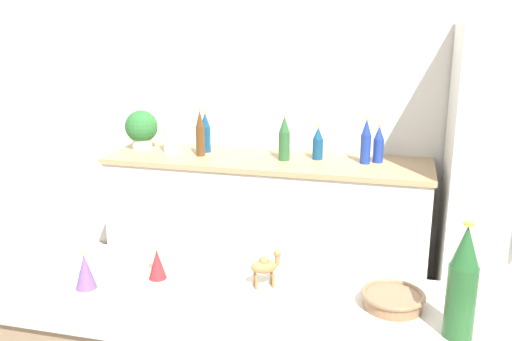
{
  "coord_description": "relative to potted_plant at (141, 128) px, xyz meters",
  "views": [
    {
      "loc": [
        0.62,
        -1.27,
        1.85
      ],
      "look_at": [
        -0.06,
        1.35,
        1.1
      ],
      "focal_mm": 40.0,
      "sensor_mm": 36.0,
      "label": 1
    }
  ],
  "objects": [
    {
      "name": "back_bottle_3",
      "position": [
        0.48,
        -0.09,
        0.0
      ],
      "size": [
        0.06,
        0.06,
        0.33
      ],
      "color": "brown",
      "rests_on": "back_counter"
    },
    {
      "name": "wine_bottle",
      "position": [
        2.01,
        -2.2,
        0.09
      ],
      "size": [
        0.08,
        0.08,
        0.34
      ],
      "color": "#235628",
      "rests_on": "bar_counter"
    },
    {
      "name": "camel_figurine",
      "position": [
        1.42,
        -2.04,
        0.01
      ],
      "size": [
        0.1,
        0.08,
        0.13
      ],
      "color": "olive",
      "rests_on": "bar_counter"
    },
    {
      "name": "wise_man_figurine_blue",
      "position": [
        0.85,
        -2.2,
        0.0
      ],
      "size": [
        0.07,
        0.07,
        0.16
      ],
      "color": "#6B4784",
      "rests_on": "bar_counter"
    },
    {
      "name": "back_counter",
      "position": [
        0.94,
        -0.04,
        -0.6
      ],
      "size": [
        2.21,
        0.63,
        0.89
      ],
      "color": "silver",
      "rests_on": "ground_plane"
    },
    {
      "name": "wall_back",
      "position": [
        1.2,
        0.29,
        0.23
      ],
      "size": [
        8.0,
        0.06,
        2.55
      ],
      "color": "white",
      "rests_on": "ground_plane"
    },
    {
      "name": "fruit_bowl",
      "position": [
        1.83,
        -2.07,
        -0.04
      ],
      "size": [
        0.2,
        0.2,
        0.05
      ],
      "color": "#8C6647",
      "rests_on": "bar_counter"
    },
    {
      "name": "back_bottle_0",
      "position": [
        1.68,
        0.04,
        -0.03
      ],
      "size": [
        0.07,
        0.07,
        0.25
      ],
      "color": "navy",
      "rests_on": "back_counter"
    },
    {
      "name": "wise_man_figurine_crimson",
      "position": [
        1.05,
        -2.07,
        -0.01
      ],
      "size": [
        0.06,
        0.06,
        0.14
      ],
      "color": "maroon",
      "rests_on": "bar_counter"
    },
    {
      "name": "back_bottle_1",
      "position": [
        1.07,
        -0.06,
        -0.0
      ],
      "size": [
        0.08,
        0.08,
        0.31
      ],
      "color": "#2D6033",
      "rests_on": "back_counter"
    },
    {
      "name": "back_bottle_5",
      "position": [
        1.6,
        -0.01,
        -0.01
      ],
      "size": [
        0.07,
        0.07,
        0.31
      ],
      "color": "navy",
      "rests_on": "back_counter"
    },
    {
      "name": "potted_plant",
      "position": [
        0.0,
        0.0,
        0.0
      ],
      "size": [
        0.23,
        0.23,
        0.28
      ],
      "color": "silver",
      "rests_on": "back_counter"
    },
    {
      "name": "paper_towel_roll",
      "position": [
        0.25,
        -0.05,
        -0.03
      ],
      "size": [
        0.11,
        0.11,
        0.25
      ],
      "color": "white",
      "rests_on": "back_counter"
    },
    {
      "name": "back_bottle_2",
      "position": [
        0.48,
        0.03,
        -0.01
      ],
      "size": [
        0.07,
        0.07,
        0.29
      ],
      "color": "navy",
      "rests_on": "back_counter"
    },
    {
      "name": "back_bottle_4",
      "position": [
        1.28,
        0.02,
        -0.04
      ],
      "size": [
        0.07,
        0.07,
        0.23
      ],
      "color": "navy",
      "rests_on": "back_counter"
    }
  ]
}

